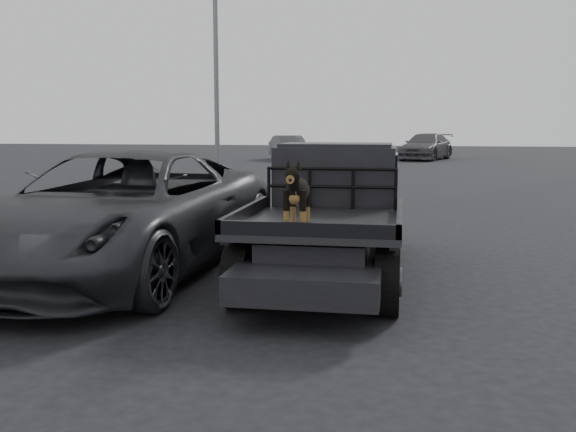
% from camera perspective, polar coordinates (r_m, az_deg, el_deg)
% --- Properties ---
extents(ground, '(120.00, 120.00, 0.00)m').
position_cam_1_polar(ground, '(6.95, 2.51, -9.21)').
color(ground, black).
rests_on(ground, ground).
extents(flatbed_ute, '(2.00, 5.40, 0.92)m').
position_cam_1_polar(flatbed_ute, '(8.77, 3.67, -2.48)').
color(flatbed_ute, black).
rests_on(flatbed_ute, ground).
extents(ute_cab, '(1.72, 1.30, 0.88)m').
position_cam_1_polar(ute_cab, '(9.60, 4.36, 3.84)').
color(ute_cab, black).
rests_on(ute_cab, flatbed_ute).
extents(headache_rack, '(1.80, 0.08, 0.55)m').
position_cam_1_polar(headache_rack, '(8.87, 3.86, 2.43)').
color(headache_rack, black).
rests_on(headache_rack, flatbed_ute).
extents(dog, '(0.32, 0.60, 0.74)m').
position_cam_1_polar(dog, '(7.07, 0.83, 1.79)').
color(dog, black).
rests_on(dog, flatbed_ute).
extents(parked_suv, '(3.19, 6.30, 1.71)m').
position_cam_1_polar(parked_suv, '(9.28, -14.52, 0.32)').
color(parked_suv, '#2E2F33').
rests_on(parked_suv, ground).
extents(distant_car_a, '(3.30, 4.66, 1.46)m').
position_cam_1_polar(distant_car_a, '(38.64, 0.13, 6.09)').
color(distant_car_a, '#4A494E').
rests_on(distant_car_a, ground).
extents(distant_car_b, '(3.83, 5.85, 1.58)m').
position_cam_1_polar(distant_car_b, '(39.84, 12.15, 6.05)').
color(distant_car_b, '#4A494E').
rests_on(distant_car_b, ground).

